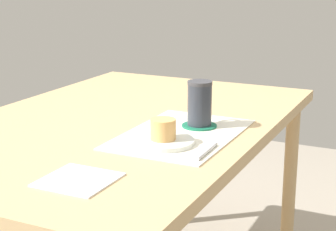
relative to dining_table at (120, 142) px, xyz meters
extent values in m
cylinder|color=tan|center=(0.62, -0.38, -0.31)|extent=(0.05, 0.05, 0.67)
cylinder|color=tan|center=(0.62, 0.38, -0.31)|extent=(0.05, 0.05, 0.67)
cube|color=tan|center=(0.00, 0.00, 0.05)|extent=(1.35, 0.87, 0.04)
cylinder|color=#D1B27F|center=(0.16, 0.51, -0.44)|extent=(0.04, 0.04, 0.40)
cube|color=silver|center=(-0.06, -0.23, 0.07)|extent=(0.43, 0.28, 0.00)
cylinder|color=silver|center=(-0.16, -0.22, 0.08)|extent=(0.16, 0.16, 0.01)
cylinder|color=#E0A860|center=(-0.16, -0.22, 0.11)|extent=(0.07, 0.07, 0.05)
cylinder|color=#196B4C|center=(0.03, -0.25, 0.07)|extent=(0.10, 0.10, 0.00)
cylinder|color=#2D333D|center=(0.03, -0.25, 0.13)|extent=(0.07, 0.07, 0.12)
cylinder|color=#3D3D42|center=(0.03, -0.25, 0.20)|extent=(0.07, 0.07, 0.01)
torus|color=#2D333D|center=(0.06, -0.25, 0.14)|extent=(0.06, 0.01, 0.06)
cylinder|color=silver|center=(-0.18, -0.35, 0.08)|extent=(0.13, 0.01, 0.01)
cube|color=white|center=(-0.46, -0.17, 0.07)|extent=(0.15, 0.15, 0.00)
camera|label=1|loc=(-1.39, -0.83, 0.51)|focal=60.00mm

